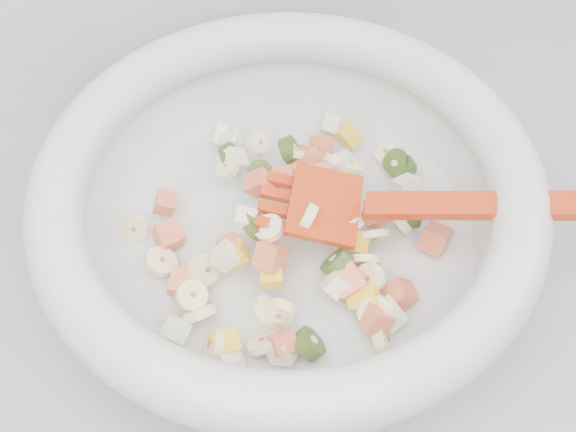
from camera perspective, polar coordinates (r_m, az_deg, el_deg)
name	(u,v)px	position (r m, az deg, el deg)	size (l,w,h in m)	color
counter	(416,399)	(1.09, 10.07, -14.08)	(2.00, 0.60, 0.90)	gray
mixing_bowl	(289,206)	(0.60, 0.06, 0.81)	(0.46, 0.42, 0.12)	beige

